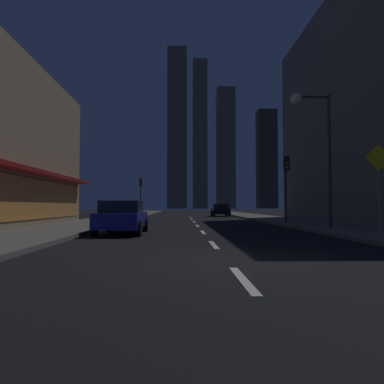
{
  "coord_description": "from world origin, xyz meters",
  "views": [
    {
      "loc": [
        -1.05,
        -7.87,
        1.24
      ],
      "look_at": [
        0.0,
        23.62,
        2.47
      ],
      "focal_mm": 32.91,
      "sensor_mm": 36.0,
      "label": 1
    }
  ],
  "objects": [
    {
      "name": "car_parked_near",
      "position": [
        -3.6,
        7.7,
        0.74
      ],
      "size": [
        1.98,
        4.24,
        1.45
      ],
      "color": "navy",
      "rests_on": "ground"
    },
    {
      "name": "traffic_light_near_right",
      "position": [
        5.5,
        13.57,
        3.19
      ],
      "size": [
        0.32,
        0.48,
        4.2
      ],
      "color": "#2D2D2D",
      "rests_on": "sidewalk_right"
    },
    {
      "name": "car_parked_far",
      "position": [
        3.6,
        32.76,
        0.74
      ],
      "size": [
        1.98,
        4.24,
        1.45
      ],
      "color": "black",
      "rests_on": "ground"
    },
    {
      "name": "street_lamp_right",
      "position": [
        5.38,
        8.89,
        5.07
      ],
      "size": [
        1.96,
        0.56,
        6.58
      ],
      "color": "#38383D",
      "rests_on": "sidewalk_right"
    },
    {
      "name": "skyscraper_distant_tall",
      "position": [
        -2.55,
        150.36,
        36.29
      ],
      "size": [
        8.71,
        8.3,
        72.58
      ],
      "primitive_type": "cube",
      "color": "#645F4B",
      "rests_on": "ground"
    },
    {
      "name": "sidewalk_right",
      "position": [
        7.0,
        32.0,
        0.07
      ],
      "size": [
        4.0,
        76.0,
        0.15
      ],
      "primitive_type": "cube",
      "color": "#605E59",
      "rests_on": "ground"
    },
    {
      "name": "skyscraper_distant_slender",
      "position": [
        37.47,
        147.08,
        21.93
      ],
      "size": [
        8.25,
        7.25,
        43.86
      ],
      "primitive_type": "cube",
      "color": "#38352A",
      "rests_on": "ground"
    },
    {
      "name": "lane_marking_center",
      "position": [
        0.0,
        13.6,
        0.01
      ],
      "size": [
        0.16,
        33.4,
        0.01
      ],
      "color": "silver",
      "rests_on": "ground"
    },
    {
      "name": "traffic_light_far_left",
      "position": [
        -5.5,
        31.67,
        3.19
      ],
      "size": [
        0.32,
        0.48,
        4.2
      ],
      "color": "#2D2D2D",
      "rests_on": "sidewalk_left"
    },
    {
      "name": "sidewalk_left",
      "position": [
        -7.0,
        32.0,
        0.07
      ],
      "size": [
        4.0,
        76.0,
        0.15
      ],
      "primitive_type": "cube",
      "color": "#605E59",
      "rests_on": "ground"
    },
    {
      "name": "ground_plane",
      "position": [
        0.0,
        32.0,
        -0.05
      ],
      "size": [
        78.0,
        136.0,
        0.1
      ],
      "primitive_type": "cube",
      "color": "black"
    },
    {
      "name": "skyscraper_distant_mid",
      "position": [
        7.46,
        143.82,
        32.41
      ],
      "size": [
        6.17,
        5.84,
        64.83
      ],
      "primitive_type": "cube",
      "color": "#625D49",
      "rests_on": "ground"
    },
    {
      "name": "skyscraper_distant_short",
      "position": [
        18.51,
        142.95,
        25.96
      ],
      "size": [
        7.59,
        8.39,
        51.93
      ],
      "primitive_type": "cube",
      "color": "#605B48",
      "rests_on": "ground"
    },
    {
      "name": "pedestrian_crossing_sign",
      "position": [
        5.6,
        3.66,
        2.02
      ],
      "size": [
        0.91,
        0.08,
        3.15
      ],
      "color": "slate",
      "rests_on": "sidewalk_right"
    },
    {
      "name": "fire_hydrant_far_left",
      "position": [
        -5.9,
        16.1,
        0.45
      ],
      "size": [
        0.42,
        0.3,
        0.65
      ],
      "color": "#B2B2B2",
      "rests_on": "sidewalk_left"
    }
  ]
}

